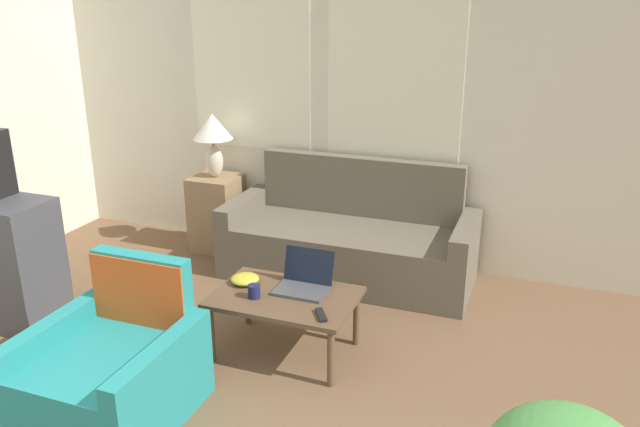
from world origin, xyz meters
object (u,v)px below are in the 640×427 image
Objects in this scene: laptop at (304,281)px; tv_remote at (321,315)px; snack_bowl at (245,279)px; armchair at (115,372)px; coffee_table at (285,302)px; table_lamp at (213,133)px; cup_navy at (254,291)px; couch at (350,242)px.

laptop is 2.21× the size of tv_remote.
snack_bowl is 1.22× the size of tv_remote.
armchair is 1.09m from coffee_table.
table_lamp is (-0.65, 2.28, 0.81)m from armchair.
armchair is 5.54× the size of tv_remote.
table_lamp is at bearing 135.14° from tv_remote.
armchair is 9.77× the size of cup_navy.
cup_navy reaches higher than tv_remote.
couch is 1.18m from laptop.
tv_remote is (0.31, -0.18, 0.06)m from coffee_table.
table_lamp is 2.32m from tv_remote.
coffee_table is (0.63, 0.88, 0.11)m from armchair.
snack_bowl is at bearing -105.10° from couch.
coffee_table is (1.27, -1.40, -0.70)m from table_lamp.
couch reaches higher than tv_remote.
armchair is 2.50× the size of laptop.
coffee_table is 2.69× the size of laptop.
tv_remote is at bearing -29.74° from coffee_table.
armchair is at bearing -108.23° from snack_bowl.
tv_remote reaches higher than coffee_table.
couch is 2.23× the size of coffee_table.
cup_navy is at bearing -150.06° from coffee_table.
cup_navy is 0.46× the size of snack_bowl.
laptop reaches higher than coffee_table.
coffee_table is 5.95× the size of tv_remote.
laptop reaches higher than snack_bowl.
cup_navy is (-0.18, -1.38, 0.17)m from couch.
snack_bowl is (-0.15, 0.16, -0.01)m from cup_navy.
table_lamp is 0.62× the size of coffee_table.
coffee_table is 0.33m from snack_bowl.
laptop is 0.40m from snack_bowl.
snack_bowl is at bearing 131.76° from cup_navy.
armchair reaches higher than snack_bowl.
cup_navy is (1.11, -1.49, -0.62)m from table_lamp.
table_lamp is 1.96m from cup_navy.
cup_navy is (0.46, 0.79, 0.20)m from armchair.
cup_navy is (-0.25, -0.22, -0.01)m from laptop.
couch is at bearing 73.51° from armchair.
cup_navy is at bearing -53.44° from table_lamp.
snack_bowl is (-0.31, 0.07, 0.07)m from coffee_table.
tv_remote is at bearing -21.53° from snack_bowl.
cup_navy is at bearing -48.24° from snack_bowl.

